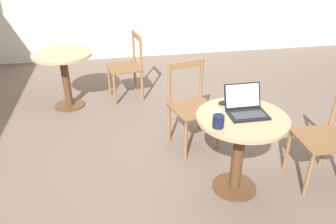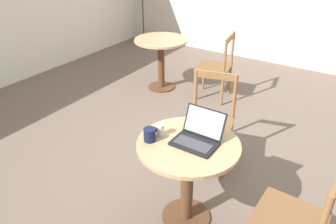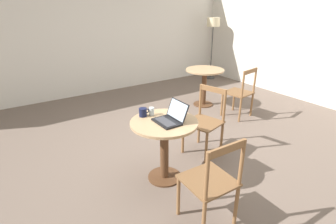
# 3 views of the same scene
# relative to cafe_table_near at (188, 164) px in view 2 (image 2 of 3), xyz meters

# --- Properties ---
(ground_plane) EXTENTS (16.00, 16.00, 0.00)m
(ground_plane) POSITION_rel_cafe_table_near_xyz_m (0.77, 0.41, -0.55)
(ground_plane) COLOR #66564C
(cafe_table_near) EXTENTS (0.75, 0.75, 0.74)m
(cafe_table_near) POSITION_rel_cafe_table_near_xyz_m (0.00, 0.00, 0.00)
(cafe_table_near) COLOR #51331E
(cafe_table_near) RESTS_ON ground_plane
(cafe_table_mid) EXTENTS (0.75, 0.75, 0.74)m
(cafe_table_mid) POSITION_rel_cafe_table_near_xyz_m (2.00, 1.61, 0.00)
(cafe_table_mid) COLOR #51331E
(cafe_table_mid) RESTS_ON ground_plane
(chair_near_front) EXTENTS (0.45, 0.45, 0.91)m
(chair_near_front) POSITION_rel_cafe_table_near_xyz_m (-0.03, -0.82, -0.10)
(chair_near_front) COLOR brown
(chair_near_front) RESTS_ON ground_plane
(chair_near_right) EXTENTS (0.53, 0.53, 0.91)m
(chair_near_right) POSITION_rel_cafe_table_near_xyz_m (0.80, 0.21, -0.10)
(chair_near_right) COLOR brown
(chair_near_right) RESTS_ON ground_plane
(chair_mid_front) EXTENTS (0.50, 0.50, 0.91)m
(chair_mid_front) POSITION_rel_cafe_table_near_xyz_m (2.14, 0.79, -0.10)
(chair_mid_front) COLOR brown
(chair_mid_front) RESTS_ON ground_plane
(laptop) EXTENTS (0.29, 0.31, 0.21)m
(laptop) POSITION_rel_cafe_table_near_xyz_m (0.05, -0.05, 0.23)
(laptop) COLOR black
(laptop) RESTS_ON cafe_table_near
(mouse) EXTENTS (0.06, 0.10, 0.03)m
(mouse) POSITION_rel_cafe_table_near_xyz_m (0.24, 0.08, 0.21)
(mouse) COLOR black
(mouse) RESTS_ON cafe_table_near
(mug) EXTENTS (0.13, 0.09, 0.10)m
(mug) POSITION_rel_cafe_table_near_xyz_m (-0.12, 0.25, 0.24)
(mug) COLOR #141938
(mug) RESTS_ON cafe_table_near
(drinking_glass) EXTENTS (0.06, 0.06, 0.09)m
(drinking_glass) POSITION_rel_cafe_table_near_xyz_m (-0.02, 0.23, 0.24)
(drinking_glass) COLOR silver
(drinking_glass) RESTS_ON cafe_table_near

